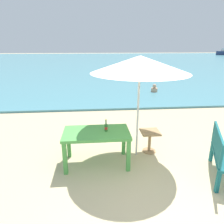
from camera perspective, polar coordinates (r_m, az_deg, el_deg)
name	(u,v)px	position (r m, az deg, el deg)	size (l,w,h in m)	color
ground_plane	(156,200)	(3.87, 12.24, -22.75)	(120.00, 120.00, 0.00)	#C6B287
sea_water	(100,61)	(32.87, -3.46, 14.02)	(120.00, 50.00, 0.08)	teal
picnic_table_green	(96,136)	(4.41, -4.33, -6.78)	(1.40, 0.80, 0.76)	#4C9E47
beer_bottle_amber	(106,127)	(4.35, -1.67, -4.18)	(0.07, 0.07, 0.26)	#2D662D
patio_umbrella	(140,64)	(4.43, 7.76, 12.97)	(2.10, 2.10, 2.30)	silver
side_table_wood	(150,138)	(5.08, 10.43, -7.20)	(0.44, 0.44, 0.54)	#9E7A51
bench_teal_center	(221,152)	(4.57, 28.01, -9.67)	(0.83, 1.24, 0.95)	#196066
swimmer_person	(154,89)	(11.30, 11.66, 6.35)	(0.34, 0.34, 0.41)	tan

